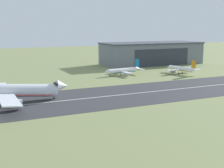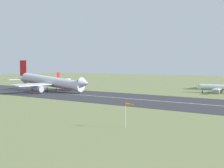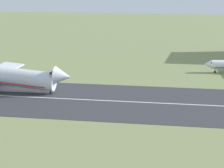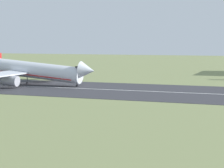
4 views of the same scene
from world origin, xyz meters
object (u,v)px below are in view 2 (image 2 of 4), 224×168
(airplane_landing, at_px, (51,82))
(airplane_parked_far_east, at_px, (221,88))
(windsock_pole, at_px, (130,106))
(airplane_parked_centre, at_px, (64,81))

(airplane_landing, distance_m, airplane_parked_far_east, 85.46)
(windsock_pole, bearing_deg, airplane_parked_far_east, 97.83)
(airplane_parked_far_east, bearing_deg, airplane_landing, -149.14)
(airplane_landing, bearing_deg, airplane_parked_centre, 128.88)
(airplane_landing, relative_size, airplane_parked_far_east, 2.06)
(airplane_landing, relative_size, windsock_pole, 9.63)
(airplane_landing, relative_size, airplane_parked_centre, 2.50)
(airplane_parked_centre, distance_m, windsock_pole, 153.48)
(airplane_parked_far_east, relative_size, windsock_pole, 4.67)
(airplane_parked_far_east, xyz_separation_m, windsock_pole, (13.51, -98.25, 2.23))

